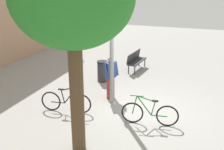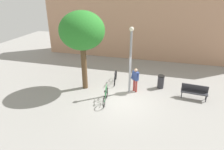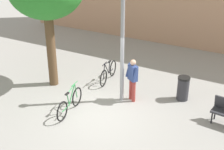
{
  "view_description": "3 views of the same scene",
  "coord_description": "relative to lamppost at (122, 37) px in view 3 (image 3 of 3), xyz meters",
  "views": [
    {
      "loc": [
        -8.84,
        -2.07,
        4.44
      ],
      "look_at": [
        0.01,
        1.15,
        1.18
      ],
      "focal_mm": 45.39,
      "sensor_mm": 36.0,
      "label": 1
    },
    {
      "loc": [
        2.29,
        -10.69,
        6.51
      ],
      "look_at": [
        -0.89,
        1.08,
        1.19
      ],
      "focal_mm": 32.17,
      "sensor_mm": 36.0,
      "label": 2
    },
    {
      "loc": [
        5.16,
        -8.19,
        6.01
      ],
      "look_at": [
        -0.09,
        1.16,
        1.01
      ],
      "focal_mm": 50.93,
      "sensor_mm": 36.0,
      "label": 3
    }
  ],
  "objects": [
    {
      "name": "trash_bin",
      "position": [
        2.01,
        1.18,
        -2.04
      ],
      "size": [
        0.46,
        0.46,
        0.94
      ],
      "color": "#2D2D33",
      "rests_on": "ground_plane"
    },
    {
      "name": "bicycle_green",
      "position": [
        -1.17,
        -1.69,
        -2.13
      ],
      "size": [
        0.3,
        1.8,
        0.97
      ],
      "color": "black",
      "rests_on": "ground_plane"
    },
    {
      "name": "ground_plane",
      "position": [
        -0.28,
        -1.26,
        -2.52
      ],
      "size": [
        36.0,
        36.0,
        0.0
      ],
      "primitive_type": "plane",
      "color": "gray"
    },
    {
      "name": "bicycle_black",
      "position": [
        -1.28,
        1.21,
        -2.13
      ],
      "size": [
        0.32,
        1.8,
        0.97
      ],
      "color": "black",
      "rests_on": "ground_plane"
    },
    {
      "name": "person_by_lamppost",
      "position": [
        0.36,
        0.18,
        -1.55
      ],
      "size": [
        0.62,
        0.52,
        1.67
      ],
      "color": "#9E3833",
      "rests_on": "ground_plane"
    },
    {
      "name": "lamppost",
      "position": [
        0.0,
        0.0,
        0.0
      ],
      "size": [
        0.28,
        0.28,
        4.39
      ],
      "color": "gray",
      "rests_on": "ground_plane"
    }
  ]
}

